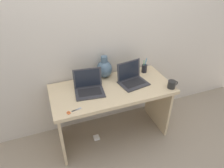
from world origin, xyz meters
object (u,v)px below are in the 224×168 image
laptop_left (89,86)px  laptop_right (131,77)px  power_brick (96,138)px  coffee_mug (172,84)px  pen_cup (144,68)px  green_vase (104,69)px  scissors (71,112)px

laptop_left → laptop_right: (0.50, -0.00, -0.00)m
power_brick → coffee_mug: bearing=-14.5°
coffee_mug → laptop_left: bearing=163.1°
pen_cup → laptop_left: bearing=-168.6°
laptop_left → power_brick: 0.76m
laptop_right → green_vase: bearing=138.6°
power_brick → laptop_left: bearing=127.5°
laptop_right → power_brick: (-0.46, -0.05, -0.76)m
green_vase → pen_cup: bearing=-7.6°
laptop_left → scissors: laptop_left is taller
scissors → laptop_left: bearing=49.0°
laptop_right → green_vase: (-0.25, 0.22, 0.05)m
coffee_mug → scissors: (-1.11, -0.02, -0.04)m
pen_cup → scissors: bearing=-156.4°
laptop_left → pen_cup: (0.74, 0.15, -0.01)m
scissors → power_brick: 0.79m
green_vase → pen_cup: size_ratio=1.43×
green_vase → coffee_mug: (0.61, -0.48, -0.07)m
laptop_left → laptop_right: bearing=-0.2°
green_vase → power_brick: 0.88m
laptop_left → scissors: bearing=-131.0°
green_vase → laptop_right: bearing=-41.4°
green_vase → laptop_left: bearing=-139.1°
green_vase → pen_cup: 0.50m
laptop_right → laptop_left: bearing=179.8°
laptop_right → scissors: (-0.74, -0.28, -0.06)m
coffee_mug → power_brick: 1.13m
laptop_right → power_brick: size_ratio=4.84×
green_vase → scissors: 0.71m
laptop_right → coffee_mug: laptop_right is taller
coffee_mug → power_brick: size_ratio=1.75×
green_vase → coffee_mug: green_vase is taller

